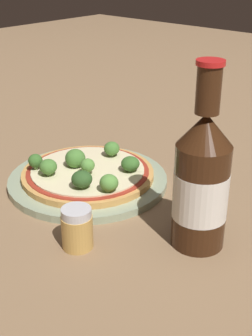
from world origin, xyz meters
The scene contains 13 objects.
ground_plane centered at (0.00, 0.00, 0.00)m, with size 3.00×3.00×0.00m, color #846647.
plate centered at (-0.02, -0.03, 0.01)m, with size 0.26×0.26×0.01m.
pizza centered at (-0.02, -0.02, 0.02)m, with size 0.22×0.22×0.01m.
broccoli_floret_0 centered at (-0.02, 0.04, 0.04)m, with size 0.03×0.03×0.03m.
broccoli_floret_1 centered at (0.04, 0.02, 0.04)m, with size 0.03×0.03×0.03m.
broccoli_floret_2 centered at (-0.04, -0.03, 0.04)m, with size 0.03×0.03×0.03m.
broccoli_floret_3 centered at (-0.05, -0.08, 0.04)m, with size 0.03×0.03×0.03m.
broccoli_floret_4 centered at (0.00, -0.04, 0.04)m, with size 0.02×0.02×0.03m.
broccoli_floret_5 centered at (0.06, -0.06, 0.04)m, with size 0.03×0.03×0.03m.
broccoli_floret_6 centered at (0.03, -0.08, 0.04)m, with size 0.03×0.03×0.03m.
broccoli_floret_7 centered at (-0.08, -0.08, 0.04)m, with size 0.02×0.02×0.03m.
beer_bottle centered at (0.22, -0.05, 0.09)m, with size 0.07×0.07×0.25m.
pepper_shaker centered at (0.11, -0.16, 0.03)m, with size 0.04×0.04×0.06m.
Camera 1 is at (0.50, -0.50, 0.36)m, focal length 50.00 mm.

